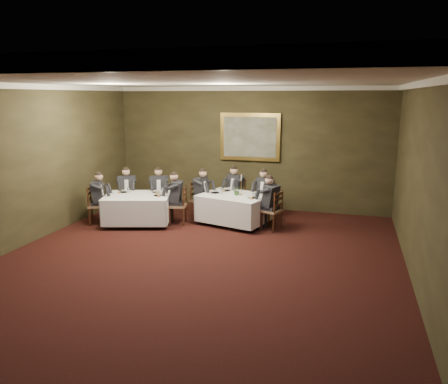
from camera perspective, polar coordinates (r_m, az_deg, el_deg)
The scene contains 29 objects.
ground at distance 8.45m, azimuth -4.62°, elevation -10.16°, with size 10.00×10.00×0.00m, color black.
ceiling at distance 7.80m, azimuth -5.08°, elevation 14.29°, with size 8.00×10.00×0.10m, color silver.
back_wall at distance 12.68m, azimuth 3.34°, elevation 5.69°, with size 8.00×0.10×3.50m, color #2D2816.
left_wall at distance 10.09m, azimuth -26.58°, elevation 2.62°, with size 0.10×10.00×3.50m, color #2D2816.
right_wall at distance 7.52m, azimuth 24.94°, elevation -0.19°, with size 0.10×10.00×3.50m, color #2D2816.
crown_molding at distance 7.80m, azimuth -5.08°, elevation 13.85°, with size 8.00×10.00×0.12m.
table_main at distance 11.23m, azimuth 1.36°, elevation -1.94°, with size 1.95×1.67×0.67m.
table_second at distance 11.42m, azimuth -11.21°, elevation -1.93°, with size 1.94×1.68×0.67m.
chair_main_backleft at distance 12.21m, azimuth 1.55°, elevation -1.56°, with size 0.57×0.56×1.00m.
diner_main_backleft at distance 12.15m, azimuth 1.52°, elevation -0.52°, with size 0.56×0.60×1.35m.
chair_main_backright at distance 11.80m, azimuth 5.35°, elevation -2.10°, with size 0.57×0.56×1.00m.
diner_main_backright at distance 11.74m, azimuth 5.34°, elevation -1.04°, with size 0.55×0.60×1.35m.
chair_main_endleft at distance 11.82m, azimuth -3.12°, elevation -2.05°, with size 0.49×0.51×1.00m.
diner_main_endleft at distance 11.76m, azimuth -3.08°, elevation -0.98°, with size 0.55×0.48×1.35m.
chair_main_endright at distance 10.80m, azimuth 6.24°, elevation -3.51°, with size 0.55×0.56×1.00m.
diner_main_endright at distance 10.75m, azimuth 6.22°, elevation -2.33°, with size 0.59×0.54×1.35m.
chair_sec_backleft at distance 12.36m, azimuth -12.48°, elevation -1.69°, with size 0.59×0.58×1.00m.
diner_sec_backleft at distance 12.29m, azimuth -12.53°, elevation -0.67°, with size 0.58×0.61×1.35m.
chair_sec_backright at distance 12.20m, azimuth -8.41°, elevation -1.70°, with size 0.57×0.56×1.00m.
diner_sec_backright at distance 12.13m, azimuth -8.44°, elevation -0.67°, with size 0.55×0.60×1.35m.
chair_sec_endright at distance 11.31m, azimuth -5.98°, elevation -2.77°, with size 0.50×0.51×1.00m.
diner_sec_endright at distance 11.26m, azimuth -6.06°, elevation -1.64°, with size 0.55×0.48×1.35m.
chair_sec_endleft at distance 11.71m, azimuth -16.21°, elevation -2.68°, with size 0.56×0.57×1.00m.
diner_sec_endleft at distance 11.65m, azimuth -16.22°, elevation -1.60°, with size 0.60×0.55×1.35m.
centerpiece at distance 11.12m, azimuth 1.73°, elevation 0.23°, with size 0.22×0.19×0.25m, color #2D5926.
candlestick at distance 11.10m, azimuth 2.26°, elevation 0.61°, with size 0.08×0.08×0.54m.
place_setting_table_main at distance 11.68m, azimuth 0.59°, elevation 0.37°, with size 0.33×0.31×0.14m.
place_setting_table_second at distance 11.76m, azimuth -12.80°, elevation 0.15°, with size 0.33×0.31×0.14m.
painting at distance 12.58m, azimuth 3.41°, elevation 7.19°, with size 1.74×0.09×1.35m.
Camera 1 is at (2.83, -7.27, 3.25)m, focal length 35.00 mm.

